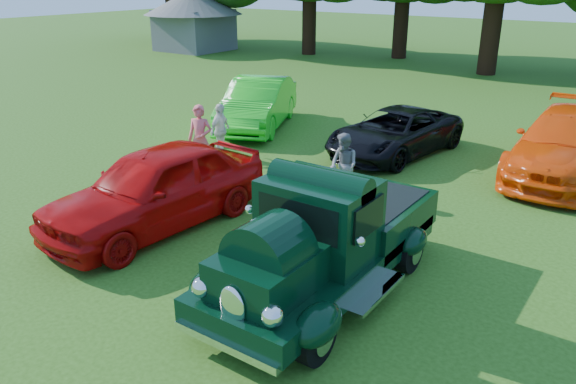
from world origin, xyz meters
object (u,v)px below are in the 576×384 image
Objects in this scene: spectator_pink at (200,139)px; spectator_grey at (344,165)px; hero_pickup at (326,241)px; gazebo at (193,13)px; red_convertible at (157,188)px; back_car_lime at (258,104)px; back_car_orange at (567,144)px; back_car_black at (395,132)px; spectator_white at (220,131)px.

spectator_grey is (3.82, 0.66, -0.14)m from spectator_pink.
hero_pickup reaches higher than spectator_grey.
gazebo is at bearing 164.68° from spectator_grey.
red_convertible is at bearing 177.80° from hero_pickup.
gazebo is at bearing 115.87° from back_car_lime.
back_car_orange is at bearing 75.92° from hero_pickup.
spectator_grey is (2.25, 3.58, -0.09)m from red_convertible.
spectator_grey reaches higher than back_car_black.
spectator_grey is at bearing 62.03° from red_convertible.
gazebo reaches higher than spectator_grey.
red_convertible is at bearing -90.33° from back_car_lime.
spectator_grey is at bearing -75.22° from back_car_black.
hero_pickup is 4.07m from red_convertible.
spectator_grey is (0.41, -3.64, 0.10)m from back_car_black.
back_car_black is at bearing 28.60° from spectator_pink.
gazebo reaches higher than back_car_black.
back_car_orange is at bearing 73.09° from spectator_grey.
red_convertible is 3.28× the size of spectator_grey.
spectator_pink is 1.19× the size of spectator_grey.
gazebo is at bearing 155.09° from back_car_black.
red_convertible is at bearing -95.99° from back_car_black.
back_car_orange is 28.21m from gazebo.
back_car_lime is 0.76× the size of gazebo.
hero_pickup is 3.34× the size of spectator_white.
back_car_orange reaches higher than back_car_black.
spectator_white is at bearing -134.08° from back_car_black.
gazebo is (-21.23, 17.27, 1.66)m from spectator_grey.
hero_pickup is 1.03× the size of red_convertible.
back_car_lime is (-7.22, 7.49, -0.04)m from hero_pickup.
spectator_pink is at bearing -120.10° from back_car_black.
spectator_pink is 1.17× the size of spectator_white.
red_convertible is 4.23m from spectator_grey.
back_car_black is at bearing 79.89° from red_convertible.
spectator_pink is (-5.63, 3.08, 0.03)m from hero_pickup.
back_car_black is 3.66m from spectator_grey.
spectator_white reaches higher than spectator_grey.
back_car_lime is at bearing -176.50° from back_car_orange.
red_convertible is 7.46m from back_car_black.
red_convertible reaches higher than back_car_black.
spectator_white is (-3.89, -3.00, 0.11)m from back_car_black.
back_car_black is 5.49m from spectator_pink.
red_convertible is at bearing -47.70° from gazebo.
back_car_orange is at bearing -26.93° from gazebo.
red_convertible is 0.76× the size of gazebo.
back_car_orange is 9.05m from spectator_white.
spectator_grey is (5.41, -3.75, -0.06)m from back_car_lime.
gazebo is at bearing 36.33° from spectator_white.
back_car_orange is 3.18× the size of spectator_pink.
red_convertible is 2.75× the size of spectator_pink.
spectator_grey is at bearing -107.66° from spectator_white.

